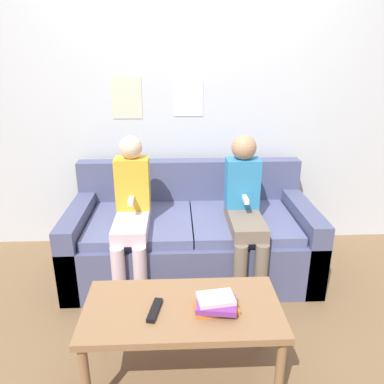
{
  "coord_description": "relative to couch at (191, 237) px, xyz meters",
  "views": [
    {
      "loc": [
        -0.11,
        -2.07,
        1.62
      ],
      "look_at": [
        0.0,
        0.43,
        0.7
      ],
      "focal_mm": 35.0,
      "sensor_mm": 36.0,
      "label": 1
    }
  ],
  "objects": [
    {
      "name": "ground_plane",
      "position": [
        0.0,
        -0.57,
        -0.27
      ],
      "size": [
        10.0,
        10.0,
        0.0
      ],
      "primitive_type": "plane",
      "color": "brown"
    },
    {
      "name": "person_left",
      "position": [
        -0.43,
        -0.21,
        0.33
      ],
      "size": [
        0.24,
        0.6,
        1.09
      ],
      "color": "silver",
      "rests_on": "ground_plane"
    },
    {
      "name": "person_right",
      "position": [
        0.37,
        -0.2,
        0.34
      ],
      "size": [
        0.24,
        0.6,
        1.09
      ],
      "color": "#756656",
      "rests_on": "ground_plane"
    },
    {
      "name": "couch",
      "position": [
        0.0,
        0.0,
        0.0
      ],
      "size": [
        1.83,
        0.9,
        0.8
      ],
      "color": "#4C5175",
      "rests_on": "ground_plane"
    },
    {
      "name": "book_stack",
      "position": [
        0.07,
        -1.12,
        0.21
      ],
      "size": [
        0.23,
        0.17,
        0.07
      ],
      "color": "orange",
      "rests_on": "coffee_table"
    },
    {
      "name": "tv_remote",
      "position": [
        -0.23,
        -1.12,
        0.18
      ],
      "size": [
        0.07,
        0.17,
        0.02
      ],
      "rotation": [
        0.0,
        0.0,
        -0.2
      ],
      "color": "black",
      "rests_on": "coffee_table"
    },
    {
      "name": "wall_back",
      "position": [
        -0.0,
        0.54,
        1.03
      ],
      "size": [
        8.0,
        0.06,
        2.6
      ],
      "color": "silver",
      "rests_on": "ground_plane"
    },
    {
      "name": "coffee_table",
      "position": [
        -0.09,
        -1.09,
        0.12
      ],
      "size": [
        0.99,
        0.5,
        0.44
      ],
      "color": "#8E6642",
      "rests_on": "ground_plane"
    }
  ]
}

